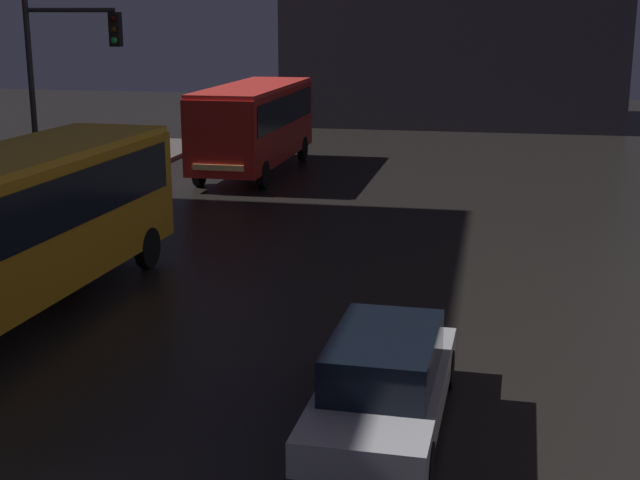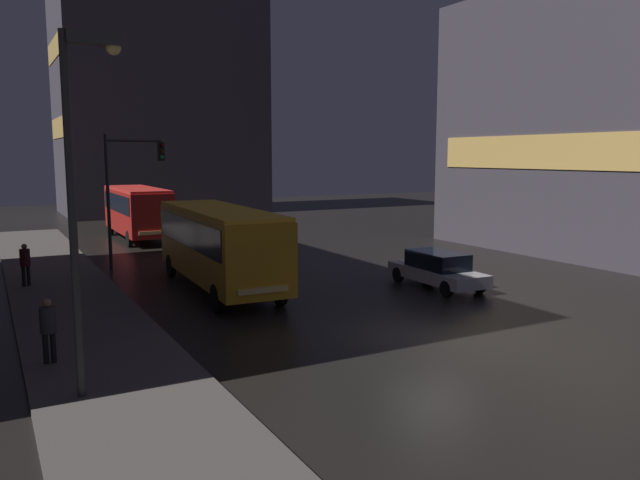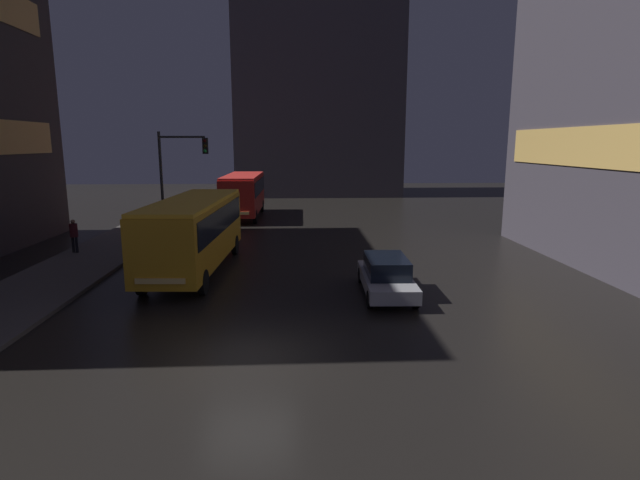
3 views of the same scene
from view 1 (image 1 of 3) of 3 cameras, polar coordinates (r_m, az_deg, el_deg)
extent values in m
cube|color=orange|center=(19.28, -18.83, 0.96)|extent=(3.03, 10.15, 2.61)
cube|color=black|center=(19.16, -18.97, 2.58)|extent=(3.05, 9.35, 1.10)
cube|color=yellow|center=(19.02, -19.17, 5.02)|extent=(2.97, 9.94, 0.16)
cylinder|color=black|center=(22.12, -10.98, -0.49)|extent=(0.30, 1.01, 1.00)
cylinder|color=black|center=(23.19, -16.30, -0.12)|extent=(0.30, 1.01, 1.00)
cube|color=#AD1E19|center=(34.71, -4.22, 7.41)|extent=(2.65, 9.17, 2.65)
cube|color=black|center=(34.64, -4.24, 8.35)|extent=(2.70, 8.43, 1.10)
cube|color=red|center=(34.56, -4.26, 9.72)|extent=(2.59, 8.98, 0.16)
cube|color=#F4CC72|center=(30.49, -6.53, 4.62)|extent=(1.80, 0.12, 0.20)
cylinder|color=black|center=(31.57, -3.66, 4.20)|extent=(0.26, 1.00, 1.00)
cylinder|color=black|center=(32.27, -7.73, 4.32)|extent=(0.26, 1.00, 1.00)
cylinder|color=black|center=(37.65, -1.12, 5.88)|extent=(0.26, 1.00, 1.00)
cylinder|color=black|center=(38.24, -4.61, 5.97)|extent=(0.26, 1.00, 1.00)
cube|color=#B7B7BC|center=(13.58, 4.10, -9.70)|extent=(1.92, 4.78, 0.50)
cube|color=black|center=(13.35, 4.15, -7.38)|extent=(1.59, 2.64, 0.68)
cylinder|color=black|center=(12.11, 6.75, -14.14)|extent=(0.22, 0.65, 0.64)
cylinder|color=black|center=(12.35, -0.97, -13.43)|extent=(0.22, 0.65, 0.64)
cylinder|color=black|center=(15.11, 8.14, -8.18)|extent=(0.22, 0.65, 0.64)
cylinder|color=black|center=(15.30, 2.02, -7.74)|extent=(0.22, 0.65, 0.64)
cylinder|color=#2D2D2D|center=(26.30, -17.83, 7.46)|extent=(0.16, 0.16, 6.42)
cylinder|color=#2D2D2D|center=(25.55, -15.74, 13.98)|extent=(2.57, 0.12, 0.12)
cube|color=black|center=(25.01, -12.96, 13.00)|extent=(0.30, 0.24, 0.90)
sphere|color=#390706|center=(24.88, -13.13, 13.63)|extent=(0.18, 0.18, 0.18)
sphere|color=#3B2B07|center=(24.88, -13.09, 12.99)|extent=(0.18, 0.18, 0.18)
sphere|color=green|center=(24.89, -13.05, 12.35)|extent=(0.18, 0.18, 0.18)
camera|label=2|loc=(19.44, -101.48, -4.92)|focal=35.00mm
camera|label=3|loc=(7.87, -129.49, -11.62)|focal=28.00mm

